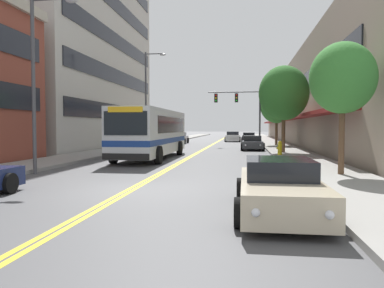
{
  "coord_description": "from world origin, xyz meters",
  "views": [
    {
      "loc": [
        3.58,
        -11.5,
        2.0
      ],
      "look_at": [
        -1.37,
        24.12,
        0.38
      ],
      "focal_mm": 35.0,
      "sensor_mm": 36.0,
      "label": 1
    }
  ],
  "objects_px": {
    "fire_hydrant": "(280,148)",
    "street_lamp_left_far": "(148,93)",
    "car_dark_grey_parked_right_far": "(252,143)",
    "street_tree_right_near": "(343,78)",
    "car_silver_parked_left_far": "(179,138)",
    "car_white_moving_lead": "(233,137)",
    "street_tree_right_mid": "(284,93)",
    "street_lamp_left_near": "(40,69)",
    "traffic_signal_mast": "(242,105)",
    "street_tree_right_far": "(277,105)",
    "car_black_parked_left_mid": "(156,142)",
    "car_champagne_parked_right_foreground": "(279,188)",
    "car_charcoal_parked_right_mid": "(249,137)",
    "city_bus": "(152,131)"
  },
  "relations": [
    {
      "from": "street_lamp_left_near",
      "to": "street_tree_right_mid",
      "type": "bearing_deg",
      "value": 48.93
    },
    {
      "from": "car_dark_grey_parked_right_far",
      "to": "street_tree_right_near",
      "type": "xyz_separation_m",
      "value": [
        3.04,
        -17.93,
        3.31
      ]
    },
    {
      "from": "car_black_parked_left_mid",
      "to": "fire_hydrant",
      "type": "height_order",
      "value": "car_black_parked_left_mid"
    },
    {
      "from": "traffic_signal_mast",
      "to": "street_tree_right_far",
      "type": "relative_size",
      "value": 1.0
    },
    {
      "from": "street_tree_right_near",
      "to": "street_tree_right_mid",
      "type": "xyz_separation_m",
      "value": [
        -0.92,
        12.76,
        0.58
      ]
    },
    {
      "from": "car_silver_parked_left_far",
      "to": "street_lamp_left_far",
      "type": "height_order",
      "value": "street_lamp_left_far"
    },
    {
      "from": "car_champagne_parked_right_foreground",
      "to": "car_white_moving_lead",
      "type": "distance_m",
      "value": 43.41
    },
    {
      "from": "car_champagne_parked_right_foreground",
      "to": "car_charcoal_parked_right_mid",
      "type": "height_order",
      "value": "car_champagne_parked_right_foreground"
    },
    {
      "from": "car_black_parked_left_mid",
      "to": "car_dark_grey_parked_right_far",
      "type": "height_order",
      "value": "car_black_parked_left_mid"
    },
    {
      "from": "car_dark_grey_parked_right_far",
      "to": "street_lamp_left_near",
      "type": "bearing_deg",
      "value": -117.0
    },
    {
      "from": "car_white_moving_lead",
      "to": "traffic_signal_mast",
      "type": "height_order",
      "value": "traffic_signal_mast"
    },
    {
      "from": "street_lamp_left_near",
      "to": "street_tree_right_mid",
      "type": "height_order",
      "value": "street_lamp_left_near"
    },
    {
      "from": "car_white_moving_lead",
      "to": "street_tree_right_mid",
      "type": "distance_m",
      "value": 24.89
    },
    {
      "from": "street_lamp_left_far",
      "to": "street_tree_right_near",
      "type": "height_order",
      "value": "street_lamp_left_far"
    },
    {
      "from": "car_silver_parked_left_far",
      "to": "street_tree_right_mid",
      "type": "height_order",
      "value": "street_tree_right_mid"
    },
    {
      "from": "street_tree_right_mid",
      "to": "city_bus",
      "type": "bearing_deg",
      "value": -152.23
    },
    {
      "from": "street_tree_right_far",
      "to": "fire_hydrant",
      "type": "bearing_deg",
      "value": -93.89
    },
    {
      "from": "street_lamp_left_far",
      "to": "street_tree_right_mid",
      "type": "distance_m",
      "value": 12.68
    },
    {
      "from": "car_silver_parked_left_far",
      "to": "car_charcoal_parked_right_mid",
      "type": "height_order",
      "value": "car_silver_parked_left_far"
    },
    {
      "from": "street_lamp_left_near",
      "to": "street_tree_right_mid",
      "type": "xyz_separation_m",
      "value": [
        11.44,
        13.13,
        0.0
      ]
    },
    {
      "from": "car_silver_parked_left_far",
      "to": "car_white_moving_lead",
      "type": "xyz_separation_m",
      "value": [
        6.34,
        7.3,
        0.0
      ]
    },
    {
      "from": "car_silver_parked_left_far",
      "to": "car_charcoal_parked_right_mid",
      "type": "bearing_deg",
      "value": 44.14
    },
    {
      "from": "car_black_parked_left_mid",
      "to": "street_tree_right_far",
      "type": "relative_size",
      "value": 0.72
    },
    {
      "from": "street_tree_right_mid",
      "to": "street_lamp_left_far",
      "type": "bearing_deg",
      "value": 155.36
    },
    {
      "from": "car_black_parked_left_mid",
      "to": "car_charcoal_parked_right_mid",
      "type": "xyz_separation_m",
      "value": [
        8.7,
        19.54,
        -0.05
      ]
    },
    {
      "from": "street_lamp_left_near",
      "to": "street_lamp_left_far",
      "type": "height_order",
      "value": "street_lamp_left_far"
    },
    {
      "from": "car_charcoal_parked_right_mid",
      "to": "street_tree_right_mid",
      "type": "height_order",
      "value": "street_tree_right_mid"
    },
    {
      "from": "city_bus",
      "to": "street_tree_right_mid",
      "type": "distance_m",
      "value": 10.19
    },
    {
      "from": "street_lamp_left_far",
      "to": "street_lamp_left_near",
      "type": "bearing_deg",
      "value": -89.79
    },
    {
      "from": "car_black_parked_left_mid",
      "to": "street_tree_right_mid",
      "type": "relative_size",
      "value": 0.68
    },
    {
      "from": "city_bus",
      "to": "car_dark_grey_parked_right_far",
      "type": "relative_size",
      "value": 2.64
    },
    {
      "from": "car_champagne_parked_right_foreground",
      "to": "car_charcoal_parked_right_mid",
      "type": "distance_m",
      "value": 44.34
    },
    {
      "from": "fire_hydrant",
      "to": "street_lamp_left_far",
      "type": "bearing_deg",
      "value": 144.02
    },
    {
      "from": "street_tree_right_near",
      "to": "fire_hydrant",
      "type": "bearing_deg",
      "value": 98.02
    },
    {
      "from": "street_tree_right_mid",
      "to": "street_tree_right_far",
      "type": "xyz_separation_m",
      "value": [
        0.47,
        11.5,
        -0.2
      ]
    },
    {
      "from": "car_black_parked_left_mid",
      "to": "street_tree_right_far",
      "type": "height_order",
      "value": "street_tree_right_far"
    },
    {
      "from": "street_lamp_left_near",
      "to": "street_lamp_left_far",
      "type": "relative_size",
      "value": 0.85
    },
    {
      "from": "car_black_parked_left_mid",
      "to": "fire_hydrant",
      "type": "relative_size",
      "value": 4.59
    },
    {
      "from": "fire_hydrant",
      "to": "car_dark_grey_parked_right_far",
      "type": "bearing_deg",
      "value": 101.64
    },
    {
      "from": "car_white_moving_lead",
      "to": "car_silver_parked_left_far",
      "type": "bearing_deg",
      "value": -130.95
    },
    {
      "from": "car_silver_parked_left_far",
      "to": "car_dark_grey_parked_right_far",
      "type": "distance_m",
      "value": 14.54
    },
    {
      "from": "car_champagne_parked_right_foreground",
      "to": "street_tree_right_mid",
      "type": "height_order",
      "value": "street_tree_right_mid"
    },
    {
      "from": "car_dark_grey_parked_right_far",
      "to": "street_tree_right_near",
      "type": "height_order",
      "value": "street_tree_right_near"
    },
    {
      "from": "street_lamp_left_far",
      "to": "street_tree_right_near",
      "type": "distance_m",
      "value": 21.94
    },
    {
      "from": "street_tree_right_mid",
      "to": "street_tree_right_far",
      "type": "bearing_deg",
      "value": 87.65
    },
    {
      "from": "car_silver_parked_left_far",
      "to": "street_lamp_left_near",
      "type": "relative_size",
      "value": 0.58
    },
    {
      "from": "fire_hydrant",
      "to": "car_champagne_parked_right_foreground",
      "type": "bearing_deg",
      "value": -95.36
    },
    {
      "from": "street_tree_right_mid",
      "to": "street_tree_right_far",
      "type": "height_order",
      "value": "street_tree_right_mid"
    },
    {
      "from": "traffic_signal_mast",
      "to": "street_lamp_left_near",
      "type": "height_order",
      "value": "street_lamp_left_near"
    },
    {
      "from": "car_dark_grey_parked_right_far",
      "to": "street_tree_right_near",
      "type": "relative_size",
      "value": 0.8
    }
  ]
}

